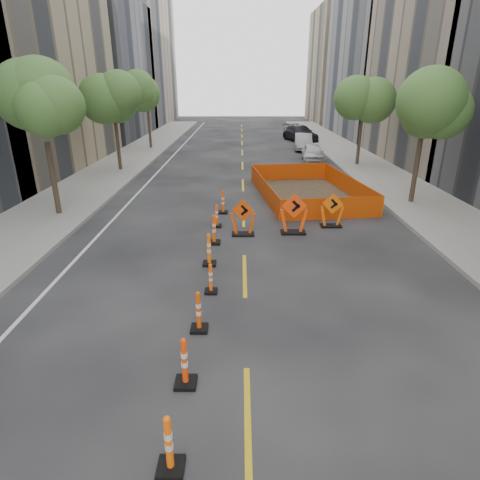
{
  "coord_description": "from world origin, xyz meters",
  "views": [
    {
      "loc": [
        -0.13,
        -7.42,
        5.64
      ],
      "look_at": [
        -0.15,
        4.18,
        1.1
      ],
      "focal_mm": 30.0,
      "sensor_mm": 36.0,
      "label": 1
    }
  ],
  "objects_px": {
    "channelizer_5": "(209,249)",
    "channelizer_1": "(169,444)",
    "chevron_sign_left": "(243,217)",
    "parked_car_far": "(300,133)",
    "channelizer_2": "(185,362)",
    "channelizer_3": "(199,311)",
    "channelizer_7": "(217,215)",
    "parked_car_mid": "(303,142)",
    "parked_car_near": "(313,153)",
    "channelizer_6": "(214,229)",
    "channelizer_4": "(211,278)",
    "chevron_sign_right": "(332,210)",
    "chevron_sign_center": "(294,214)",
    "channelizer_8": "(223,202)"
  },
  "relations": [
    {
      "from": "chevron_sign_left",
      "to": "channelizer_7",
      "type": "bearing_deg",
      "value": 155.91
    },
    {
      "from": "parked_car_near",
      "to": "parked_car_mid",
      "type": "height_order",
      "value": "parked_car_mid"
    },
    {
      "from": "channelizer_4",
      "to": "parked_car_near",
      "type": "height_order",
      "value": "parked_car_near"
    },
    {
      "from": "channelizer_3",
      "to": "chevron_sign_center",
      "type": "xyz_separation_m",
      "value": [
        3.13,
        6.84,
        0.3
      ]
    },
    {
      "from": "channelizer_7",
      "to": "chevron_sign_left",
      "type": "xyz_separation_m",
      "value": [
        1.1,
        -0.99,
        0.25
      ]
    },
    {
      "from": "chevron_sign_right",
      "to": "chevron_sign_left",
      "type": "bearing_deg",
      "value": -145.71
    },
    {
      "from": "channelizer_4",
      "to": "parked_car_mid",
      "type": "bearing_deg",
      "value": 76.32
    },
    {
      "from": "channelizer_7",
      "to": "channelizer_2",
      "type": "bearing_deg",
      "value": -90.59
    },
    {
      "from": "channelizer_2",
      "to": "channelizer_3",
      "type": "xyz_separation_m",
      "value": [
        0.09,
        1.9,
        -0.02
      ]
    },
    {
      "from": "chevron_sign_left",
      "to": "parked_car_far",
      "type": "bearing_deg",
      "value": 95.57
    },
    {
      "from": "channelizer_5",
      "to": "chevron_sign_left",
      "type": "relative_size",
      "value": 0.74
    },
    {
      "from": "parked_car_mid",
      "to": "channelizer_1",
      "type": "bearing_deg",
      "value": -95.37
    },
    {
      "from": "channelizer_8",
      "to": "parked_car_far",
      "type": "relative_size",
      "value": 0.2
    },
    {
      "from": "channelizer_8",
      "to": "chevron_sign_left",
      "type": "distance_m",
      "value": 3.04
    },
    {
      "from": "channelizer_5",
      "to": "chevron_sign_center",
      "type": "xyz_separation_m",
      "value": [
        3.16,
        3.03,
        0.27
      ]
    },
    {
      "from": "channelizer_4",
      "to": "channelizer_7",
      "type": "bearing_deg",
      "value": 91.47
    },
    {
      "from": "channelizer_7",
      "to": "parked_car_near",
      "type": "height_order",
      "value": "parked_car_near"
    },
    {
      "from": "channelizer_1",
      "to": "chevron_sign_right",
      "type": "xyz_separation_m",
      "value": [
        4.9,
        11.44,
        0.19
      ]
    },
    {
      "from": "channelizer_4",
      "to": "chevron_sign_right",
      "type": "xyz_separation_m",
      "value": [
        4.66,
        5.73,
        0.27
      ]
    },
    {
      "from": "channelizer_5",
      "to": "channelizer_1",
      "type": "bearing_deg",
      "value": -90.37
    },
    {
      "from": "channelizer_7",
      "to": "parked_car_mid",
      "type": "relative_size",
      "value": 0.23
    },
    {
      "from": "channelizer_3",
      "to": "channelizer_7",
      "type": "distance_m",
      "value": 7.62
    },
    {
      "from": "channelizer_4",
      "to": "parked_car_mid",
      "type": "relative_size",
      "value": 0.22
    },
    {
      "from": "channelizer_7",
      "to": "channelizer_1",
      "type": "bearing_deg",
      "value": -90.44
    },
    {
      "from": "channelizer_1",
      "to": "channelizer_2",
      "type": "distance_m",
      "value": 1.9
    },
    {
      "from": "channelizer_8",
      "to": "parked_car_mid",
      "type": "bearing_deg",
      "value": 71.31
    },
    {
      "from": "channelizer_3",
      "to": "chevron_sign_right",
      "type": "xyz_separation_m",
      "value": [
        4.82,
        7.63,
        0.19
      ]
    },
    {
      "from": "parked_car_near",
      "to": "parked_car_mid",
      "type": "bearing_deg",
      "value": 93.5
    },
    {
      "from": "channelizer_6",
      "to": "chevron_sign_left",
      "type": "distance_m",
      "value": 1.44
    },
    {
      "from": "channelizer_3",
      "to": "channelizer_4",
      "type": "bearing_deg",
      "value": 85.28
    },
    {
      "from": "channelizer_7",
      "to": "parked_car_far",
      "type": "distance_m",
      "value": 27.96
    },
    {
      "from": "channelizer_5",
      "to": "parked_car_mid",
      "type": "xyz_separation_m",
      "value": [
        6.72,
        24.92,
        0.15
      ]
    },
    {
      "from": "channelizer_7",
      "to": "channelizer_3",
      "type": "bearing_deg",
      "value": -90.08
    },
    {
      "from": "channelizer_1",
      "to": "channelizer_8",
      "type": "relative_size",
      "value": 0.99
    },
    {
      "from": "channelizer_2",
      "to": "parked_car_mid",
      "type": "xyz_separation_m",
      "value": [
        6.77,
        30.63,
        0.16
      ]
    },
    {
      "from": "parked_car_near",
      "to": "parked_car_far",
      "type": "bearing_deg",
      "value": 91.69
    },
    {
      "from": "channelizer_3",
      "to": "chevron_sign_right",
      "type": "distance_m",
      "value": 9.03
    },
    {
      "from": "channelizer_5",
      "to": "chevron_sign_left",
      "type": "bearing_deg",
      "value": 68.05
    },
    {
      "from": "parked_car_far",
      "to": "channelizer_8",
      "type": "bearing_deg",
      "value": -121.84
    },
    {
      "from": "channelizer_2",
      "to": "chevron_sign_right",
      "type": "relative_size",
      "value": 0.76
    },
    {
      "from": "channelizer_3",
      "to": "parked_car_mid",
      "type": "xyz_separation_m",
      "value": [
        6.69,
        28.72,
        0.17
      ]
    },
    {
      "from": "channelizer_3",
      "to": "chevron_sign_left",
      "type": "bearing_deg",
      "value": 80.51
    },
    {
      "from": "channelizer_6",
      "to": "parked_car_mid",
      "type": "height_order",
      "value": "parked_car_mid"
    },
    {
      "from": "channelizer_3",
      "to": "channelizer_1",
      "type": "bearing_deg",
      "value": -91.16
    },
    {
      "from": "channelizer_6",
      "to": "chevron_sign_left",
      "type": "height_order",
      "value": "chevron_sign_left"
    },
    {
      "from": "channelizer_7",
      "to": "parked_car_near",
      "type": "bearing_deg",
      "value": 66.7
    },
    {
      "from": "channelizer_1",
      "to": "channelizer_4",
      "type": "xyz_separation_m",
      "value": [
        0.23,
        5.71,
        -0.08
      ]
    },
    {
      "from": "parked_car_near",
      "to": "parked_car_far",
      "type": "relative_size",
      "value": 0.71
    },
    {
      "from": "channelizer_5",
      "to": "parked_car_far",
      "type": "relative_size",
      "value": 0.2
    },
    {
      "from": "channelizer_3",
      "to": "parked_car_mid",
      "type": "height_order",
      "value": "parked_car_mid"
    }
  ]
}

